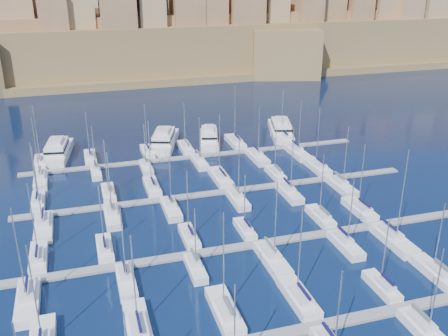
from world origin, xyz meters
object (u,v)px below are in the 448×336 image
object	(u,v)px
motor_yacht_a	(58,151)
sailboat_2	(225,311)
motor_yacht_d	(281,129)
motor_yacht_b	(164,140)
motor_yacht_c	(209,138)
sailboat_4	(382,286)

from	to	relation	value
motor_yacht_a	sailboat_2	bearing A→B (deg)	-72.50
motor_yacht_a	motor_yacht_d	size ratio (longest dim) A/B	0.96
motor_yacht_a	motor_yacht_b	xyz separation A→B (m)	(26.77, 0.44, 0.00)
motor_yacht_a	motor_yacht_b	size ratio (longest dim) A/B	0.94
motor_yacht_c	sailboat_4	bearing A→B (deg)	-84.18
motor_yacht_c	motor_yacht_d	world-z (taller)	same
sailboat_4	motor_yacht_a	bearing A→B (deg)	122.72
sailboat_2	motor_yacht_a	world-z (taller)	sailboat_2
sailboat_2	motor_yacht_b	bearing A→B (deg)	86.19
sailboat_2	motor_yacht_d	size ratio (longest dim) A/B	0.83
motor_yacht_b	motor_yacht_d	bearing A→B (deg)	-0.27
sailboat_2	sailboat_4	distance (m)	23.74
sailboat_2	sailboat_4	world-z (taller)	sailboat_2
sailboat_2	motor_yacht_c	bearing A→B (deg)	76.50
sailboat_2	motor_yacht_a	bearing A→B (deg)	107.50
sailboat_2	motor_yacht_c	world-z (taller)	sailboat_2
motor_yacht_b	motor_yacht_d	world-z (taller)	same
motor_yacht_c	motor_yacht_d	size ratio (longest dim) A/B	0.84
motor_yacht_b	motor_yacht_d	size ratio (longest dim) A/B	1.02
motor_yacht_c	motor_yacht_a	bearing A→B (deg)	178.38
motor_yacht_c	motor_yacht_d	bearing A→B (deg)	3.73
sailboat_2	motor_yacht_a	size ratio (longest dim) A/B	0.87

